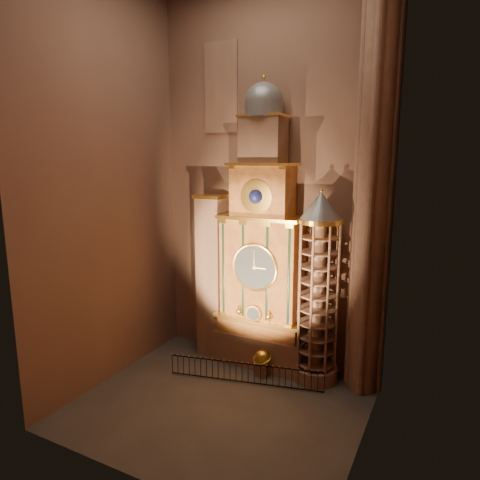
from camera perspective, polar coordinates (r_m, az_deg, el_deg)
The scene contains 11 objects.
floor at distance 23.47m, azimuth -2.59°, elevation -21.00°, with size 14.00×14.00×0.00m, color #383330.
wall_back at distance 25.34m, azimuth 4.00°, elevation 7.71°, with size 22.00×22.00×0.00m, color #875E48.
wall_left at distance 24.24m, azimuth -17.46°, elevation 7.10°, with size 22.00×22.00×0.00m, color #875E48.
wall_right at distance 17.56m, azimuth 17.45°, elevation 5.85°, with size 22.00×22.00×0.00m, color #875E48.
astronomical_clock at distance 25.01m, azimuth 2.93°, elevation -2.33°, with size 5.60×2.41×16.70m.
portrait_tower at distance 26.94m, azimuth -3.71°, elevation -4.73°, with size 1.80×1.60×10.20m.
stair_turret at distance 23.97m, azimuth 10.33°, elevation -6.58°, with size 2.50×2.50×10.80m.
gothic_pier at distance 22.63m, azimuth 17.41°, elevation 6.87°, with size 2.04×2.04×22.00m.
stained_glass_window at distance 26.97m, azimuth -2.56°, elevation 19.64°, with size 2.20×0.14×5.20m.
celestial_globe at distance 25.54m, azimuth 2.97°, elevation -15.77°, with size 1.34×1.30×1.57m.
iron_railing at distance 24.87m, azimuth 0.68°, elevation -17.33°, with size 8.47×2.02×1.17m.
Camera 1 is at (9.97, -17.25, 12.39)m, focal length 32.00 mm.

